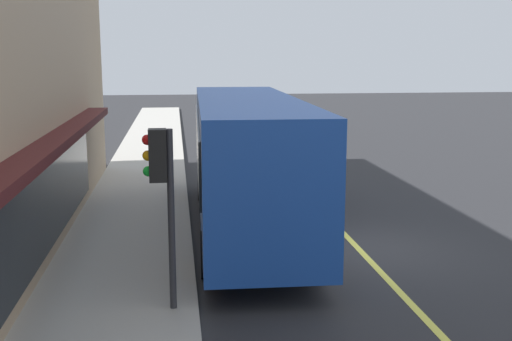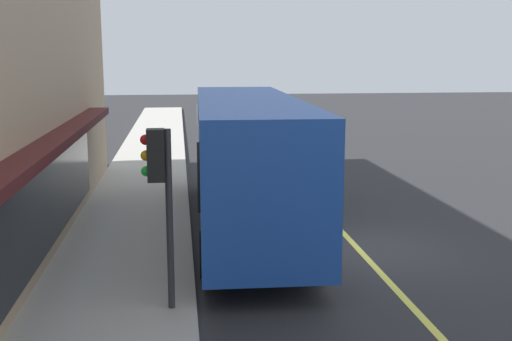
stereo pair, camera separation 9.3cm
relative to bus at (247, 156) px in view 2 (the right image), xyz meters
The scene contains 5 objects.
ground 3.74m from the bus, 129.43° to the right, with size 120.00×120.00×0.00m, color #28282B.
sidewalk 4.13m from the bus, 123.39° to the left, with size 80.00×3.10×0.15m, color #B2ADA3.
lane_centre_stripe 3.74m from the bus, 129.43° to the right, with size 36.00×0.16×0.01m, color #D8D14C.
bus is the anchor object (origin of this frame).
traffic_light 5.79m from the bus, 158.58° to the left, with size 0.30×0.52×3.20m.
Camera 2 is at (-13.93, 4.20, 4.58)m, focal length 43.73 mm.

